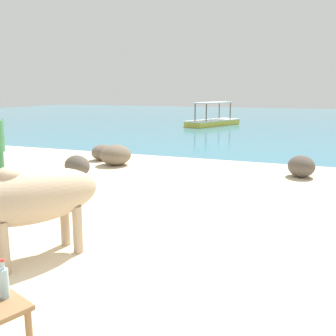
{
  "coord_description": "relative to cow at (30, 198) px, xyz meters",
  "views": [
    {
      "loc": [
        2.53,
        -3.74,
        2.0
      ],
      "look_at": [
        -0.15,
        3.0,
        0.55
      ],
      "focal_mm": 42.2,
      "sensor_mm": 36.0,
      "label": 1
    }
  ],
  "objects": [
    {
      "name": "shore_rock_medium",
      "position": [
        -2.14,
        4.01,
        -0.51
      ],
      "size": [
        0.92,
        0.85,
        0.48
      ],
      "primitive_type": "ellipsoid",
      "rotation": [
        0.0,
        0.0,
        2.57
      ],
      "color": "brown",
      "rests_on": "sand_beach"
    },
    {
      "name": "boat_yellow",
      "position": [
        -2.73,
        17.86,
        -0.5
      ],
      "size": [
        2.46,
        3.84,
        1.29
      ],
      "rotation": [
        0.0,
        0.0,
        4.32
      ],
      "color": "gold",
      "rests_on": "water_surface"
    },
    {
      "name": "shore_rock_flat",
      "position": [
        2.64,
        5.85,
        -0.51
      ],
      "size": [
        0.8,
        0.88,
        0.49
      ],
      "primitive_type": "ellipsoid",
      "rotation": [
        0.0,
        0.0,
        1.9
      ],
      "color": "brown",
      "rests_on": "sand_beach"
    },
    {
      "name": "bottle",
      "position": [
        1.0,
        -1.45,
        -0.15
      ],
      "size": [
        0.07,
        0.07,
        0.3
      ],
      "color": "#A3C6D1",
      "rests_on": "low_bench_table"
    },
    {
      "name": "shore_rock_small",
      "position": [
        -1.99,
        5.54,
        -0.48
      ],
      "size": [
        0.83,
        0.87,
        0.54
      ],
      "primitive_type": "ellipsoid",
      "rotation": [
        0.0,
        0.0,
        1.55
      ],
      "color": "#756651",
      "rests_on": "sand_beach"
    },
    {
      "name": "shore_rock_large",
      "position": [
        -2.71,
        6.07,
        -0.53
      ],
      "size": [
        0.63,
        0.76,
        0.43
      ],
      "primitive_type": "ellipsoid",
      "rotation": [
        0.0,
        0.0,
        1.45
      ],
      "color": "#6B5B4C",
      "rests_on": "sand_beach"
    },
    {
      "name": "water_surface",
      "position": [
        0.54,
        22.3,
        -0.79
      ],
      "size": [
        60.0,
        36.0,
        0.03
      ],
      "primitive_type": "cube",
      "color": "teal",
      "rests_on": "ground"
    },
    {
      "name": "sand_beach",
      "position": [
        0.54,
        0.3,
        -0.77
      ],
      "size": [
        18.0,
        14.0,
        0.04
      ],
      "primitive_type": "cube",
      "color": "beige",
      "rests_on": "ground"
    },
    {
      "name": "cow",
      "position": [
        0.0,
        0.0,
        0.0
      ],
      "size": [
        1.29,
        1.97,
        1.14
      ],
      "rotation": [
        0.0,
        0.0,
        4.24
      ],
      "color": "tan",
      "rests_on": "sand_beach"
    }
  ]
}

